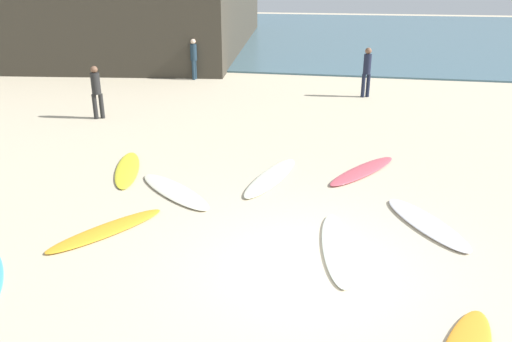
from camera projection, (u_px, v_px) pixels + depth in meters
The scene contains 12 objects.
ground_plane at pixel (307, 267), 7.73m from camera, with size 120.00×120.00×0.00m, color beige.
ocean_water at pixel (354, 32), 40.77m from camera, with size 120.00×40.00×0.08m, color #426675.
surfboard_0 at pixel (107, 230), 8.78m from camera, with size 0.49×2.26×0.07m, color gold.
surfboard_1 at pixel (175, 191), 10.38m from camera, with size 0.60×2.41×0.07m, color silver.
surfboard_3 at pixel (127, 169), 11.57m from camera, with size 0.53×2.40×0.06m, color yellow.
surfboard_4 at pixel (271, 177), 11.10m from camera, with size 0.55×2.57×0.08m, color white.
surfboard_5 at pixel (337, 247), 8.22m from camera, with size 0.48×2.41×0.06m, color white.
surfboard_6 at pixel (426, 223), 9.00m from camera, with size 0.60×2.23×0.08m, color silver.
surfboard_7 at pixel (363, 171), 11.46m from camera, with size 0.50×2.51×0.08m, color #D74E5C.
beachgoer_near at pixel (96, 90), 15.54m from camera, with size 0.39×0.39×1.66m.
beachgoer_mid at pixel (367, 70), 18.37m from camera, with size 0.38×0.38×1.82m.
beachgoer_far at pixel (194, 57), 21.65m from camera, with size 0.29×0.34×1.74m.
Camera 1 is at (0.57, -6.68, 4.19)m, focal length 34.92 mm.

